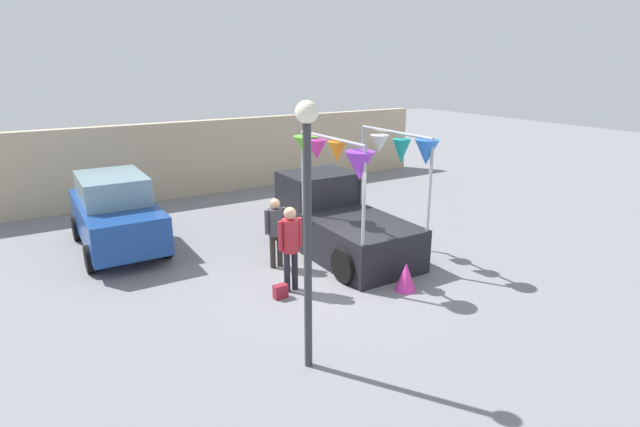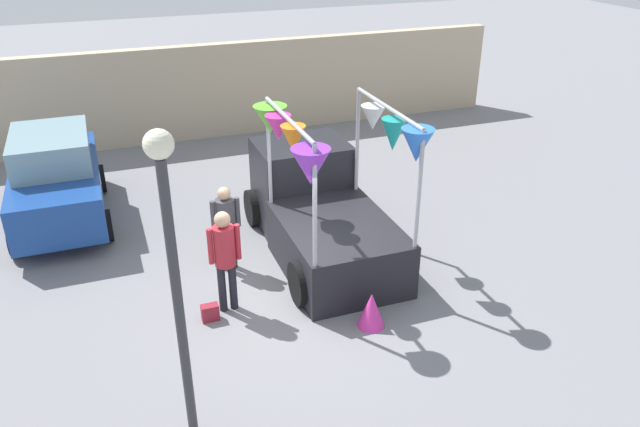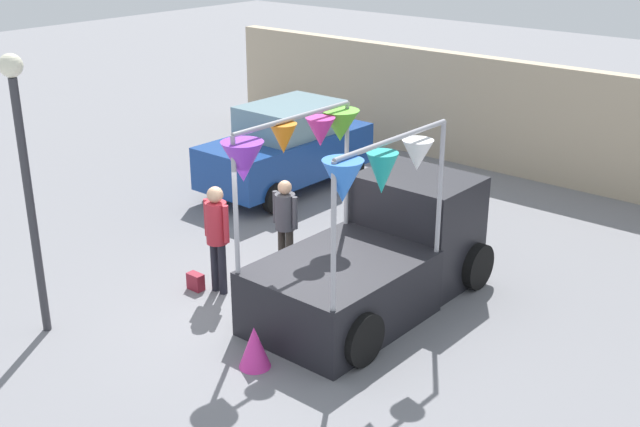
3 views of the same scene
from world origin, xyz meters
TOP-DOWN VIEW (x-y plane):
  - ground_plane at (0.00, 0.00)m, footprint 60.00×60.00m
  - vendor_truck at (0.91, 1.35)m, footprint 2.44×4.18m
  - parked_car at (-3.77, 4.33)m, footprint 1.88×4.00m
  - person_customer at (-1.20, -0.11)m, footprint 0.53×0.34m
  - person_vendor at (-0.90, 1.15)m, footprint 0.53×0.34m
  - handbag at (-1.55, -0.31)m, footprint 0.28×0.16m
  - street_lamp at (-2.23, -2.61)m, footprint 0.32×0.32m
  - brick_boundary_wall at (0.00, 8.48)m, footprint 18.00×0.36m
  - folded_kite_bundle_magenta at (0.82, -1.35)m, footprint 0.62×0.62m

SIDE VIEW (x-z plane):
  - ground_plane at x=0.00m, z-range 0.00..0.00m
  - handbag at x=-1.55m, z-range 0.00..0.28m
  - folded_kite_bundle_magenta at x=0.82m, z-range 0.00..0.60m
  - vendor_truck at x=0.91m, z-range -0.62..2.42m
  - parked_car at x=-3.77m, z-range 0.00..1.88m
  - person_vendor at x=-0.90m, z-range 0.17..1.80m
  - person_customer at x=-1.20m, z-range 0.20..1.99m
  - brick_boundary_wall at x=0.00m, z-range 0.00..2.60m
  - street_lamp at x=-2.23m, z-range 0.61..4.67m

